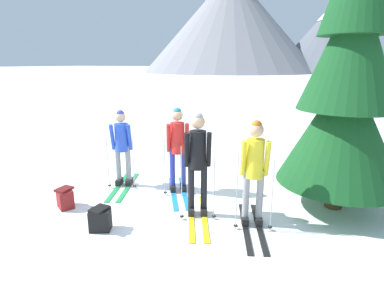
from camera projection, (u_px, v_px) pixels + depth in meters
The scene contains 9 objects.
ground_plane at pixel (179, 202), 5.94m from camera, with size 400.00×400.00×0.00m, color white.
skier_in_blue at pixel (122, 144), 6.52m from camera, with size 0.88×1.59×1.64m.
skier_in_red at pixel (177, 145), 6.20m from camera, with size 1.14×1.54×1.74m.
skier_in_black at pixel (198, 158), 5.19m from camera, with size 1.01×1.61×1.81m.
skier_in_yellow at pixel (254, 169), 4.86m from camera, with size 0.87×1.59×1.74m.
pine_tree_near at pixel (349, 79), 5.15m from camera, with size 2.10×2.10×5.08m.
backpack_on_snow_front at pixel (100, 219), 4.90m from camera, with size 0.40×0.36×0.38m.
backpack_on_snow_beside at pixel (65, 198), 5.66m from camera, with size 0.40×0.36×0.38m.
mountain_ridge_distant at pixel (336, 18), 73.56m from camera, with size 99.85×47.12×26.56m.
Camera 1 is at (2.57, -4.83, 2.58)m, focal length 29.03 mm.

